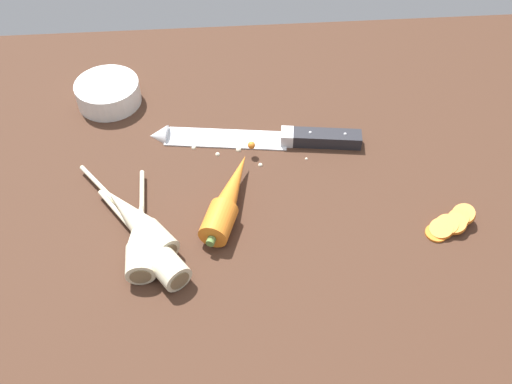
# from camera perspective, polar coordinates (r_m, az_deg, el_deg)

# --- Properties ---
(ground_plane) EXTENTS (1.20, 0.90, 0.04)m
(ground_plane) POSITION_cam_1_polar(r_m,az_deg,el_deg) (0.91, -0.10, -0.54)
(ground_plane) COLOR #42281C
(chefs_knife) EXTENTS (0.35, 0.08, 0.04)m
(chefs_knife) POSITION_cam_1_polar(r_m,az_deg,el_deg) (0.96, -0.43, 5.33)
(chefs_knife) COLOR silver
(chefs_knife) RESTS_ON ground_plane
(whole_carrot) EXTENTS (0.09, 0.20, 0.04)m
(whole_carrot) POSITION_cam_1_polar(r_m,az_deg,el_deg) (0.85, -2.70, -0.57)
(whole_carrot) COLOR orange
(whole_carrot) RESTS_ON ground_plane
(parsnip_front) EXTENTS (0.05, 0.20, 0.04)m
(parsnip_front) POSITION_cam_1_polar(r_m,az_deg,el_deg) (0.82, -11.12, -4.35)
(parsnip_front) COLOR beige
(parsnip_front) RESTS_ON ground_plane
(parsnip_mid_left) EXTENTS (0.14, 0.19, 0.04)m
(parsnip_mid_left) POSITION_cam_1_polar(r_m,az_deg,el_deg) (0.81, -10.15, -5.36)
(parsnip_mid_left) COLOR beige
(parsnip_mid_left) RESTS_ON ground_plane
(parsnip_mid_right) EXTENTS (0.16, 0.19, 0.04)m
(parsnip_mid_right) POSITION_cam_1_polar(r_m,az_deg,el_deg) (0.84, -11.47, -2.78)
(parsnip_mid_right) COLOR beige
(parsnip_mid_right) RESTS_ON ground_plane
(carrot_slice_stack) EXTENTS (0.08, 0.05, 0.03)m
(carrot_slice_stack) POSITION_cam_1_polar(r_m,az_deg,el_deg) (0.88, 18.32, -2.96)
(carrot_slice_stack) COLOR orange
(carrot_slice_stack) RESTS_ON ground_plane
(prep_bowl) EXTENTS (0.11, 0.11, 0.04)m
(prep_bowl) POSITION_cam_1_polar(r_m,az_deg,el_deg) (1.06, -14.17, 9.37)
(prep_bowl) COLOR white
(prep_bowl) RESTS_ON ground_plane
(mince_crumbs) EXTENTS (0.23, 0.08, 0.01)m
(mince_crumbs) POSITION_cam_1_polar(r_m,az_deg,el_deg) (0.96, 0.56, 4.62)
(mince_crumbs) COLOR beige
(mince_crumbs) RESTS_ON ground_plane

